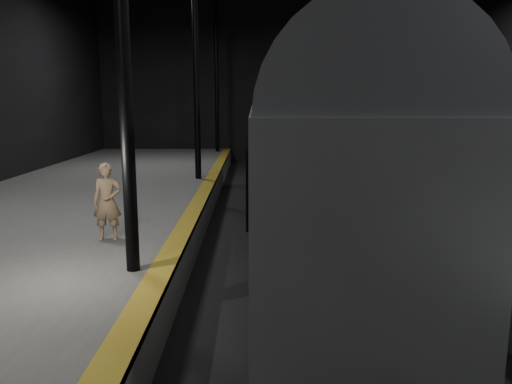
{
  "coord_description": "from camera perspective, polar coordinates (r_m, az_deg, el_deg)",
  "views": [
    {
      "loc": [
        -1.43,
        -13.46,
        4.28
      ],
      "look_at": [
        -1.35,
        -0.86,
        2.0
      ],
      "focal_mm": 35.0,
      "sensor_mm": 36.0,
      "label": 1
    }
  ],
  "objects": [
    {
      "name": "train",
      "position": [
        15.54,
        4.94,
        5.62
      ],
      "size": [
        3.05,
        20.34,
        5.44
      ],
      "color": "#979A9F",
      "rests_on": "ground"
    },
    {
      "name": "ground",
      "position": [
        14.2,
        5.47,
        -7.33
      ],
      "size": [
        44.0,
        44.0,
        0.0
      ],
      "primitive_type": "plane",
      "color": "black",
      "rests_on": "ground"
    },
    {
      "name": "tactile_strip",
      "position": [
        13.98,
        -7.86,
        -3.39
      ],
      "size": [
        0.5,
        43.8,
        0.01
      ],
      "primitive_type": "cube",
      "color": "#9C6C1C",
      "rests_on": "platform_left"
    },
    {
      "name": "platform_left",
      "position": [
        15.25,
        -23.91,
        -5.0
      ],
      "size": [
        9.0,
        43.8,
        1.0
      ],
      "primitive_type": "cube",
      "color": "#51514E",
      "rests_on": "ground"
    },
    {
      "name": "woman",
      "position": [
        12.44,
        -16.63,
        -1.07
      ],
      "size": [
        0.71,
        0.5,
        1.86
      ],
      "primitive_type": "imported",
      "rotation": [
        0.0,
        0.0,
        0.08
      ],
      "color": "tan",
      "rests_on": "platform_left"
    },
    {
      "name": "track",
      "position": [
        14.18,
        5.48,
        -7.07
      ],
      "size": [
        2.4,
        43.0,
        0.24
      ],
      "color": "#3F3328",
      "rests_on": "ground"
    }
  ]
}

